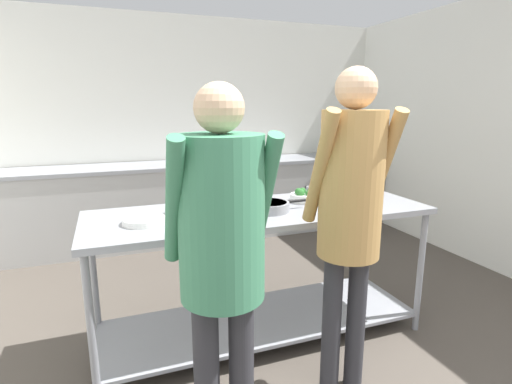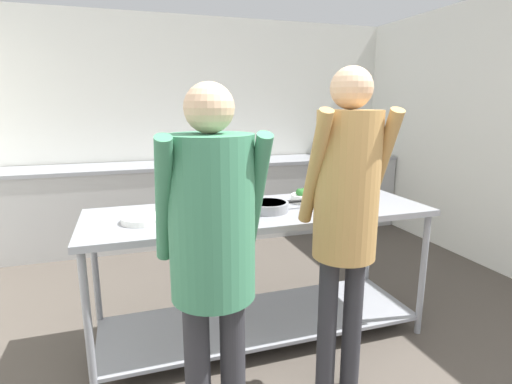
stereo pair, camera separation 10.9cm
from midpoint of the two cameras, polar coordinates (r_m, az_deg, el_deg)
wall_rear at (r=5.15m, az=-9.74°, el=9.06°), size 5.09×0.06×2.65m
wall_right at (r=4.56m, az=29.62°, el=7.18°), size 0.06×4.35×2.65m
back_counter at (r=4.92m, az=-8.55°, el=-1.16°), size 4.93×0.65×0.94m
serving_counter at (r=2.77m, az=-0.41°, el=-8.56°), size 2.28×0.77×0.93m
plate_stack at (r=2.47m, az=-16.93°, el=-3.93°), size 0.25×0.25×0.04m
serving_tray_vegetables at (r=2.55m, az=-8.87°, el=-2.87°), size 0.40×0.31×0.05m
sauce_pan at (r=2.63m, az=0.74°, el=-2.02°), size 0.41×0.27×0.06m
broccoli_bowl at (r=2.90m, az=5.83°, el=-0.60°), size 0.20×0.20×0.10m
serving_tray_roast at (r=3.15m, az=10.36°, el=0.04°), size 0.38×0.30×0.05m
guest_serving_left at (r=2.13m, az=11.90°, el=-1.21°), size 0.46×0.39×1.80m
guest_serving_right at (r=1.75m, az=-6.71°, el=-6.53°), size 0.47×0.37×1.71m
water_bottle at (r=5.47m, az=8.78°, el=6.43°), size 0.08×0.08×0.26m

